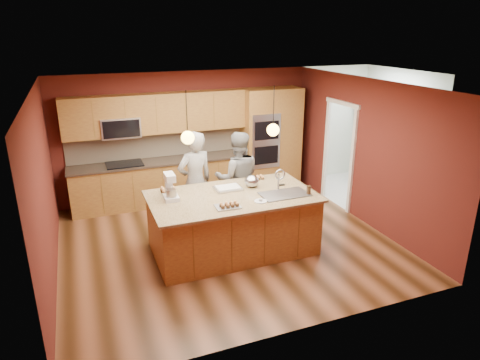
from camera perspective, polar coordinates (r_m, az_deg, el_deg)
name	(u,v)px	position (r m, az deg, el deg)	size (l,w,h in m)	color
floor	(227,242)	(7.56, -1.80, -8.24)	(5.50, 5.50, 0.00)	#3F2510
ceiling	(225,85)	(6.73, -2.04, 12.53)	(5.50, 5.50, 0.00)	white
wall_back	(187,135)	(9.34, -7.04, 5.96)	(5.50, 5.50, 0.00)	#551C16
wall_front	(299,232)	(4.91, 7.90, -6.93)	(5.50, 5.50, 0.00)	#551C16
wall_left	(44,190)	(6.70, -24.70, -1.24)	(5.00, 5.00, 0.00)	#551C16
wall_right	(365,152)	(8.31, 16.31, 3.61)	(5.00, 5.00, 0.00)	#551C16
cabinet_run	(159,158)	(9.06, -10.71, 2.94)	(3.74, 0.64, 2.30)	brown
oven_column	(271,140)	(9.71, 4.10, 5.38)	(1.30, 0.62, 2.30)	brown
doorway_trim	(338,156)	(9.00, 13.00, 3.10)	(0.08, 1.11, 2.20)	white
laundry_room	(394,104)	(10.09, 19.90, 9.45)	(2.60, 2.70, 2.70)	beige
pendant_left	(188,137)	(6.39, -6.98, 5.67)	(0.20, 0.20, 0.80)	black
pendant_right	(273,130)	(6.86, 4.43, 6.71)	(0.20, 0.20, 0.80)	black
island	(234,222)	(7.09, -0.87, -5.66)	(2.67, 1.49, 1.36)	brown
person_left	(195,182)	(7.71, -6.00, -0.24)	(0.67, 0.44, 1.85)	black
person_right	(238,178)	(7.96, -0.31, 0.22)	(0.86, 0.67, 1.77)	slate
stand_mixer	(170,188)	(6.76, -9.28, -1.11)	(0.23, 0.31, 0.42)	white
sheet_cake	(228,188)	(7.14, -1.62, -1.09)	(0.44, 0.33, 0.05)	silver
cooling_rack	(228,206)	(6.45, -1.64, -3.55)	(0.37, 0.27, 0.02)	#A4A5AB
mixing_bowl	(252,181)	(7.24, 1.58, -0.16)	(0.25, 0.25, 0.21)	#B1B4B8
plate	(261,201)	(6.65, 2.77, -2.84)	(0.20, 0.20, 0.01)	silver
tumbler	(309,190)	(7.01, 9.14, -1.31)	(0.07, 0.07, 0.14)	#352111
phone	(281,185)	(7.37, 5.52, -0.64)	(0.12, 0.07, 0.01)	black
cupcakes_left	(168,190)	(7.11, -9.53, -1.32)	(0.26, 0.26, 0.08)	tan
cupcakes_rack	(229,205)	(6.41, -1.44, -3.29)	(0.30, 0.15, 0.07)	tan
cupcakes_right	(256,178)	(7.60, 2.13, 0.30)	(0.30, 0.15, 0.07)	tan
washer	(390,170)	(10.11, 19.41, 1.32)	(0.68, 0.70, 1.10)	white
dryer	(374,164)	(10.54, 17.43, 2.08)	(0.64, 0.66, 1.03)	white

